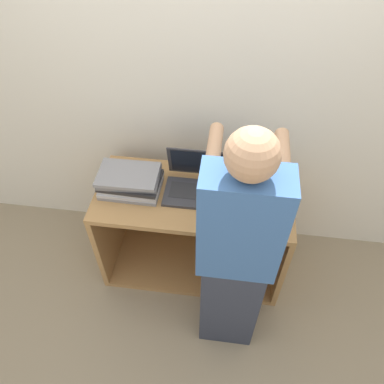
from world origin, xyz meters
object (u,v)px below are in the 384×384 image
laptop_stack_right (260,193)px  laptop_stack_left (130,181)px  laptop_open (195,183)px  person (236,259)px

laptop_stack_right → laptop_stack_left: bearing=179.9°
laptop_open → person: bearing=-62.4°
laptop_open → person: (0.28, -0.54, 0.03)m
laptop_stack_left → laptop_stack_right: size_ratio=0.99×
laptop_open → laptop_stack_right: (0.40, -0.05, 0.03)m
laptop_stack_right → person: 0.51m
laptop_stack_left → person: size_ratio=0.23×
person → laptop_stack_left: bearing=144.5°
laptop_open → laptop_stack_left: size_ratio=0.96×
laptop_stack_left → person: bearing=-35.5°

